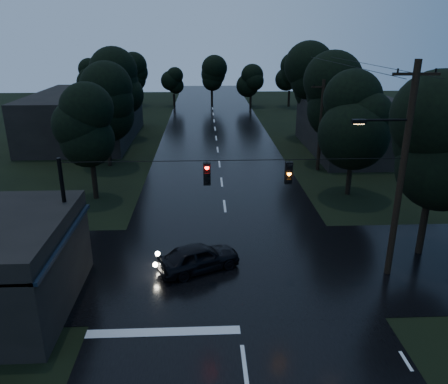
{
  "coord_description": "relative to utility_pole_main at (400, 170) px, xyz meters",
  "views": [
    {
      "loc": [
        -1.28,
        -7.18,
        11.03
      ],
      "look_at": [
        -0.29,
        14.63,
        3.01
      ],
      "focal_mm": 35.0,
      "sensor_mm": 36.0,
      "label": 1
    }
  ],
  "objects": [
    {
      "name": "tree_left_b",
      "position": [
        -17.01,
        19.0,
        0.36
      ],
      "size": [
        4.2,
        4.2,
        8.85
      ],
      "color": "black",
      "rests_on": "ground"
    },
    {
      "name": "tree_left_c",
      "position": [
        -17.61,
        29.0,
        0.74
      ],
      "size": [
        4.48,
        4.48,
        9.44
      ],
      "color": "black",
      "rests_on": "ground"
    },
    {
      "name": "main_road",
      "position": [
        -7.41,
        19.0,
        -5.26
      ],
      "size": [
        12.0,
        120.0,
        0.02
      ],
      "primitive_type": "cube",
      "color": "black",
      "rests_on": "ground"
    },
    {
      "name": "building_far_left",
      "position": [
        -21.41,
        29.0,
        -2.76
      ],
      "size": [
        10.0,
        16.0,
        5.0
      ],
      "primitive_type": "cube",
      "color": "black",
      "rests_on": "ground"
    },
    {
      "name": "anchor_pole_left",
      "position": [
        -14.91,
        0.0,
        -2.26
      ],
      "size": [
        0.18,
        0.18,
        6.0
      ],
      "primitive_type": "cylinder",
      "color": "black",
      "rests_on": "ground"
    },
    {
      "name": "tree_right_c",
      "position": [
        2.79,
        29.0,
        1.11
      ],
      "size": [
        4.76,
        4.76,
        10.03
      ],
      "color": "black",
      "rests_on": "ground"
    },
    {
      "name": "tree_left_a",
      "position": [
        -16.41,
        11.0,
        -0.02
      ],
      "size": [
        3.92,
        3.92,
        8.26
      ],
      "color": "black",
      "rests_on": "ground"
    },
    {
      "name": "tree_right_a",
      "position": [
        1.59,
        11.0,
        0.36
      ],
      "size": [
        4.2,
        4.2,
        8.85
      ],
      "color": "black",
      "rests_on": "ground"
    },
    {
      "name": "utility_pole_far",
      "position": [
        0.89,
        17.0,
        -1.38
      ],
      "size": [
        2.0,
        0.3,
        7.5
      ],
      "color": "black",
      "rests_on": "ground"
    },
    {
      "name": "tree_corner_near",
      "position": [
        2.59,
        2.0,
        0.74
      ],
      "size": [
        4.48,
        4.48,
        9.44
      ],
      "color": "black",
      "rests_on": "ground"
    },
    {
      "name": "car",
      "position": [
        -9.07,
        0.75,
        -4.57
      ],
      "size": [
        4.38,
        3.2,
        1.39
      ],
      "primitive_type": "imported",
      "rotation": [
        0.0,
        0.0,
        2.01
      ],
      "color": "black",
      "rests_on": "ground"
    },
    {
      "name": "span_signals",
      "position": [
        -6.85,
        -0.01,
        -0.01
      ],
      "size": [
        15.0,
        0.37,
        1.12
      ],
      "color": "black",
      "rests_on": "ground"
    },
    {
      "name": "building_far_right",
      "position": [
        6.59,
        23.0,
        -3.06
      ],
      "size": [
        10.0,
        14.0,
        4.4
      ],
      "primitive_type": "cube",
      "color": "black",
      "rests_on": "ground"
    },
    {
      "name": "tree_right_b",
      "position": [
        2.19,
        19.0,
        0.74
      ],
      "size": [
        4.48,
        4.48,
        9.44
      ],
      "color": "black",
      "rests_on": "ground"
    },
    {
      "name": "cross_street",
      "position": [
        -7.41,
        1.0,
        -5.26
      ],
      "size": [
        60.0,
        9.0,
        0.02
      ],
      "primitive_type": "cube",
      "color": "black",
      "rests_on": "ground"
    },
    {
      "name": "utility_pole_main",
      "position": [
        0.0,
        0.0,
        0.0
      ],
      "size": [
        3.5,
        0.3,
        10.0
      ],
      "color": "black",
      "rests_on": "ground"
    }
  ]
}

